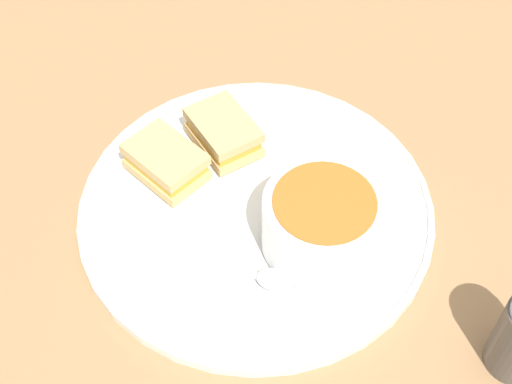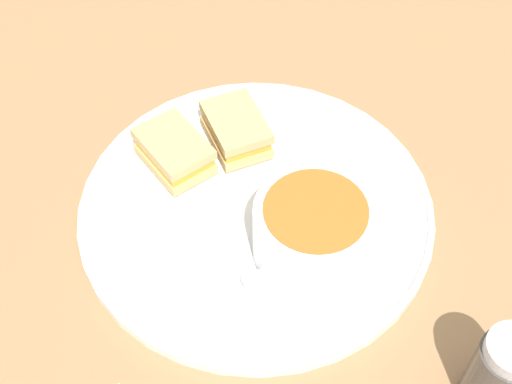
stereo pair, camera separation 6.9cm
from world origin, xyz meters
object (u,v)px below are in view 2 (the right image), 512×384
at_px(spoon, 252,278).
at_px(sandwich_half_near, 236,129).
at_px(soup_bowl, 314,230).
at_px(sandwich_half_far, 174,152).
at_px(salt_shaker, 500,373).

relative_size(spoon, sandwich_half_near, 1.08).
xyz_separation_m(soup_bowl, sandwich_half_near, (-0.14, 0.08, -0.01)).
bearing_deg(spoon, sandwich_half_near, 121.94).
bearing_deg(sandwich_half_far, spoon, -28.03).
xyz_separation_m(sandwich_half_far, salt_shaker, (0.37, -0.06, 0.01)).
bearing_deg(soup_bowl, sandwich_half_far, 174.08).
bearing_deg(sandwich_half_far, soup_bowl, -5.92).
height_order(sandwich_half_near, sandwich_half_far, same).
height_order(soup_bowl, sandwich_half_near, soup_bowl).
xyz_separation_m(sandwich_half_near, salt_shaker, (0.33, -0.12, 0.01)).
bearing_deg(salt_shaker, sandwich_half_near, 160.32).
height_order(sandwich_half_near, salt_shaker, salt_shaker).
relative_size(sandwich_half_far, salt_shaker, 1.00).
distance_m(soup_bowl, spoon, 0.07).
relative_size(soup_bowl, sandwich_half_far, 1.21).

